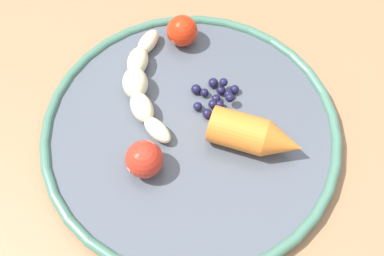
% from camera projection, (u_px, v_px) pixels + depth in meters
% --- Properties ---
extents(dining_table, '(1.11, 0.74, 0.75)m').
position_uv_depth(dining_table, '(197.00, 173.00, 0.65)').
color(dining_table, '#976C49').
rests_on(dining_table, ground_plane).
extents(plate, '(0.34, 0.34, 0.02)m').
position_uv_depth(plate, '(192.00, 129.00, 0.56)').
color(plate, '#4A515C').
rests_on(plate, dining_table).
extents(banana, '(0.14, 0.11, 0.03)m').
position_uv_depth(banana, '(142.00, 83.00, 0.57)').
color(banana, beige).
rests_on(banana, plate).
extents(carrot_orange, '(0.06, 0.11, 0.04)m').
position_uv_depth(carrot_orange, '(256.00, 136.00, 0.53)').
color(carrot_orange, orange).
rests_on(carrot_orange, plate).
extents(blueberry_pile, '(0.06, 0.05, 0.02)m').
position_uv_depth(blueberry_pile, '(215.00, 96.00, 0.57)').
color(blueberry_pile, '#191638').
rests_on(blueberry_pile, plate).
extents(tomato_near, '(0.04, 0.04, 0.04)m').
position_uv_depth(tomato_near, '(144.00, 159.00, 0.52)').
color(tomato_near, red).
rests_on(tomato_near, plate).
extents(tomato_mid, '(0.04, 0.04, 0.04)m').
position_uv_depth(tomato_mid, '(182.00, 31.00, 0.60)').
color(tomato_mid, red).
rests_on(tomato_mid, plate).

